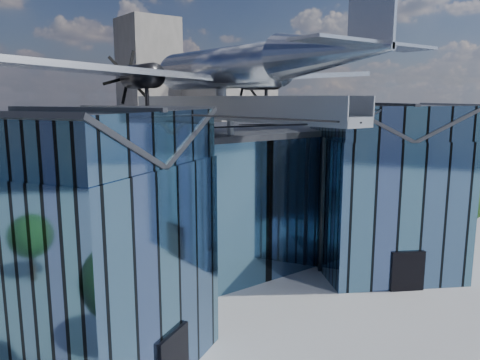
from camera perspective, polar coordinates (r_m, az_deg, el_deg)
ground_plane at (r=29.43m, az=2.44°, el=-14.50°), size 120.00×120.00×0.00m
museum at (r=32.15m, az=-4.13°, el=-1.97°), size 32.88×24.50×17.60m
bg_towers at (r=73.46m, az=-22.79°, el=7.58°), size 77.00×24.50×26.00m
tree_plaza_e at (r=42.58m, az=25.68°, el=-2.07°), size 4.63×4.63×5.92m
tree_side_e at (r=56.70m, az=19.06°, el=0.57°), size 4.27×4.27×5.03m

